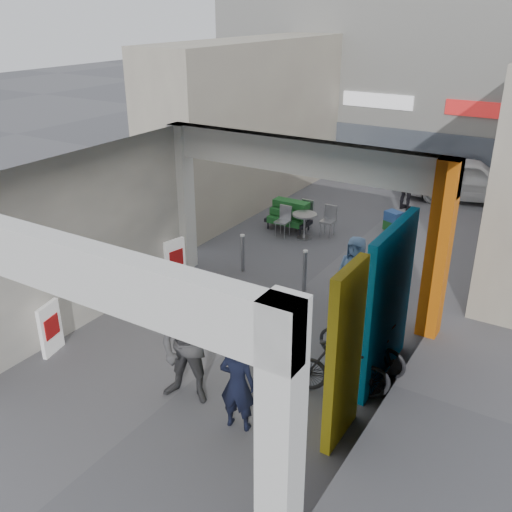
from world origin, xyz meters
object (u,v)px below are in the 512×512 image
Objects in this scene: man_elderly at (355,272)px; bicycle_front at (362,345)px; border_collie at (283,336)px; man_with_dog at (238,384)px; bicycle_rear at (340,369)px; cafe_set at (305,224)px; white_van at (469,179)px; man_crates at (408,184)px; man_back_turned at (188,347)px; produce_stand at (288,219)px.

man_elderly is 2.27m from bicycle_front.
border_collie is 2.35m from man_with_dog.
man_elderly reaches higher than bicycle_rear.
cafe_set is 6.44m from white_van.
bicycle_front is 0.95m from bicycle_rear.
white_van reaches higher than cafe_set.
bicycle_rear is at bearing -73.43° from man_elderly.
man_back_turned is at bearing 109.59° from man_crates.
man_back_turned is at bearing 144.78° from bicycle_front.
man_crates is 2.48m from white_van.
man_with_dog is at bearing 114.81° from man_crates.
cafe_set is at bearing -7.90° from produce_stand.
man_with_dog is at bearing 128.83° from bicycle_rear.
man_with_dog reaches higher than white_van.
produce_stand is 4.21m from man_crates.
border_collie is 11.08m from white_van.
produce_stand is 8.45m from man_with_dog.
cafe_set is 0.35× the size of white_van.
cafe_set is at bearing 129.09° from man_elderly.
man_back_turned is (1.74, -7.53, 0.69)m from cafe_set.
man_elderly reaches higher than border_collie.
cafe_set is 0.71× the size of man_back_turned.
man_elderly is (2.78, -3.19, 0.49)m from cafe_set.
border_collie is 1.63m from bicycle_rear.
man_back_turned is at bearing -18.52° from man_with_dog.
bicycle_rear is (1.00, 1.53, -0.28)m from man_with_dog.
border_collie is 2.29m from man_back_turned.
man_elderly is 8.80m from white_van.
cafe_set is at bearing 83.29° from man_crates.
white_van is at bearing 71.12° from man_back_turned.
man_crates is (-0.56, 8.98, 0.55)m from border_collie.
man_elderly is 0.96× the size of bicycle_rear.
man_crates is (2.33, 3.47, 0.50)m from produce_stand.
bicycle_rear is at bearing 166.65° from white_van.
white_van is (1.38, 2.06, -0.13)m from man_crates.
border_collie is 9.01m from man_crates.
border_collie is 0.34× the size of man_back_turned.
man_elderly is 0.94× the size of bicycle_front.
man_with_dog is 0.78× the size of man_back_turned.
bicycle_front reaches higher than produce_stand.
bicycle_front reaches higher than border_collie.
bicycle_front is at bearing 32.31° from border_collie.
man_with_dog is 0.91× the size of bicycle_front.
cafe_set is at bearing 90.22° from man_back_turned.
border_collie is at bearing -62.53° from produce_stand.
man_with_dog is at bearing -92.02° from man_elderly.
man_crates reaches higher than cafe_set.
man_with_dog reaches higher than border_collie.
man_crates is 0.40× the size of white_van.
man_crates is at bearing -95.26° from man_with_dog.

